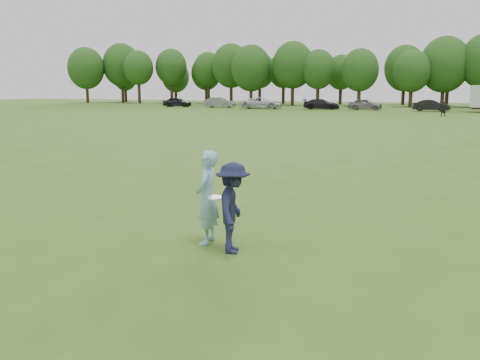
% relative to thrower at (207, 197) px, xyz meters
% --- Properties ---
extents(ground, '(200.00, 200.00, 0.00)m').
position_rel_thrower_xyz_m(ground, '(0.62, 0.08, -0.89)').
color(ground, '#355919').
rests_on(ground, ground).
extents(thrower, '(0.53, 0.71, 1.77)m').
position_rel_thrower_xyz_m(thrower, '(0.00, 0.00, 0.00)').
color(thrower, '#86BDD0').
rests_on(thrower, ground).
extents(defender, '(0.87, 1.18, 1.64)m').
position_rel_thrower_xyz_m(defender, '(0.67, -0.32, -0.07)').
color(defender, '#1A1C3A').
rests_on(defender, ground).
extents(player_far_d, '(1.42, 0.50, 1.51)m').
position_rel_thrower_xyz_m(player_far_d, '(3.84, 47.90, -0.13)').
color(player_far_d, black).
rests_on(player_far_d, ground).
extents(car_a, '(4.52, 2.30, 1.48)m').
position_rel_thrower_xyz_m(car_a, '(-34.07, 60.65, -0.15)').
color(car_a, black).
rests_on(car_a, ground).
extents(car_b, '(4.61, 1.71, 1.51)m').
position_rel_thrower_xyz_m(car_b, '(-26.99, 60.61, -0.13)').
color(car_b, slate).
rests_on(car_b, ground).
extents(car_c, '(5.93, 3.22, 1.58)m').
position_rel_thrower_xyz_m(car_c, '(-19.68, 58.62, -0.10)').
color(car_c, silver).
rests_on(car_c, ground).
extents(car_d, '(5.07, 2.61, 1.41)m').
position_rel_thrower_xyz_m(car_d, '(-11.64, 60.07, -0.18)').
color(car_d, black).
rests_on(car_d, ground).
extents(car_e, '(4.37, 1.79, 1.48)m').
position_rel_thrower_xyz_m(car_e, '(-5.83, 60.33, -0.14)').
color(car_e, slate).
rests_on(car_e, ground).
extents(car_f, '(4.44, 1.85, 1.43)m').
position_rel_thrower_xyz_m(car_f, '(2.37, 59.44, -0.17)').
color(car_f, black).
rests_on(car_f, ground).
extents(disc_in_play, '(0.32, 0.32, 0.06)m').
position_rel_thrower_xyz_m(disc_in_play, '(0.27, -0.23, 0.06)').
color(disc_in_play, white).
rests_on(disc_in_play, ground).
extents(treeline, '(130.35, 18.39, 11.74)m').
position_rel_thrower_xyz_m(treeline, '(3.43, 76.98, 5.37)').
color(treeline, '#332114').
rests_on(treeline, ground).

